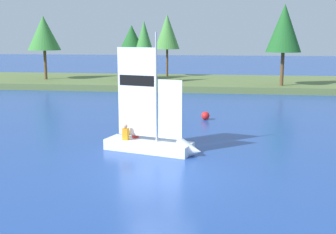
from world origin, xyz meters
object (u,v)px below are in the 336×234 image
object	(u,v)px
shoreline_tree_midleft	(132,41)
channel_buoy	(205,116)
shoreline_tree_left	(44,33)
shoreline_tree_right	(284,28)
shoreline_tree_midright	(167,32)
shoreline_tree_centre	(144,41)
sailboat	(160,142)

from	to	relation	value
shoreline_tree_midleft	channel_buoy	world-z (taller)	shoreline_tree_midleft
shoreline_tree_left	shoreline_tree_right	size ratio (longest dim) A/B	0.89
shoreline_tree_midright	shoreline_tree_centre	bearing A→B (deg)	-100.30
shoreline_tree_midright	channel_buoy	world-z (taller)	shoreline_tree_midright
shoreline_tree_midleft	sailboat	distance (m)	27.98
sailboat	channel_buoy	world-z (taller)	sailboat
shoreline_tree_left	shoreline_tree_midright	bearing A→B (deg)	22.28
shoreline_tree_right	channel_buoy	distance (m)	17.10
shoreline_tree_right	channel_buoy	size ratio (longest dim) A/B	14.22
shoreline_tree_right	shoreline_tree_midright	bearing A→B (deg)	146.70
shoreline_tree_midright	channel_buoy	distance (m)	23.98
shoreline_tree_midright	channel_buoy	bearing A→B (deg)	-76.26
shoreline_tree_midleft	shoreline_tree_right	xyz separation A→B (m)	(15.39, -3.89, 1.21)
shoreline_tree_midleft	shoreline_tree_midright	xyz separation A→B (m)	(3.30, 4.06, 0.96)
shoreline_tree_midleft	channel_buoy	distance (m)	21.10
shoreline_tree_right	sailboat	bearing A→B (deg)	-109.89
shoreline_tree_left	sailboat	xyz separation A→B (m)	(16.50, -25.58, -5.08)
shoreline_tree_midleft	shoreline_tree_right	size ratio (longest dim) A/B	0.76
channel_buoy	sailboat	bearing A→B (deg)	-101.92
shoreline_tree_midright	shoreline_tree_right	xyz separation A→B (m)	(12.10, -7.95, 0.25)
shoreline_tree_midleft	channel_buoy	xyz separation A→B (m)	(8.84, -18.62, -4.49)
channel_buoy	shoreline_tree_midleft	bearing A→B (deg)	115.41
shoreline_tree_centre	shoreline_tree_midleft	bearing A→B (deg)	121.38
shoreline_tree_midright	shoreline_tree_left	bearing A→B (deg)	-157.72
shoreline_tree_right	sailboat	size ratio (longest dim) A/B	1.30
shoreline_tree_centre	sailboat	xyz separation A→B (m)	(5.16, -23.47, -4.30)
shoreline_tree_right	sailboat	world-z (taller)	shoreline_tree_right
shoreline_tree_midright	sailboat	xyz separation A→B (m)	(3.84, -30.77, -5.25)
shoreline_tree_midleft	shoreline_tree_right	distance (m)	15.92
shoreline_tree_left	sailboat	size ratio (longest dim) A/B	1.16
shoreline_tree_midleft	shoreline_tree_centre	xyz separation A→B (m)	(1.97, -3.24, 0.01)
sailboat	shoreline_tree_midleft	bearing A→B (deg)	120.79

